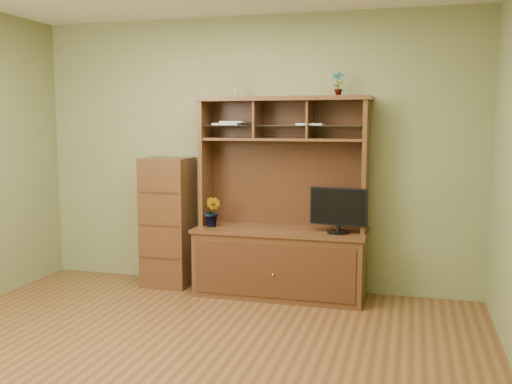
% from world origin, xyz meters
% --- Properties ---
extents(room, '(4.54, 4.04, 2.74)m').
position_xyz_m(room, '(0.00, 0.00, 1.35)').
color(room, '#593319').
rests_on(room, ground).
extents(media_hutch, '(1.66, 0.61, 1.90)m').
position_xyz_m(media_hutch, '(0.36, 1.73, 0.52)').
color(media_hutch, '#4A2515').
rests_on(media_hutch, room).
extents(monitor, '(0.53, 0.20, 0.42)m').
position_xyz_m(monitor, '(0.92, 1.65, 0.87)').
color(monitor, black).
rests_on(monitor, media_hutch).
extents(orchid_plant, '(0.19, 0.17, 0.30)m').
position_xyz_m(orchid_plant, '(-0.30, 1.65, 0.80)').
color(orchid_plant, '#27571D').
rests_on(orchid_plant, media_hutch).
extents(top_plant, '(0.14, 0.11, 0.23)m').
position_xyz_m(top_plant, '(0.87, 1.80, 2.02)').
color(top_plant, '#357027').
rests_on(top_plant, media_hutch).
extents(reed_diffuser, '(0.06, 0.06, 0.30)m').
position_xyz_m(reed_diffuser, '(-0.12, 1.81, 2.02)').
color(reed_diffuser, silver).
rests_on(reed_diffuser, media_hutch).
extents(magazines, '(1.08, 0.21, 0.04)m').
position_xyz_m(magazines, '(0.09, 1.80, 1.65)').
color(magazines, '#BCBBC0').
rests_on(magazines, media_hutch).
extents(side_cabinet, '(0.47, 0.43, 1.31)m').
position_xyz_m(side_cabinet, '(-0.83, 1.77, 0.65)').
color(side_cabinet, '#4A2515').
rests_on(side_cabinet, room).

